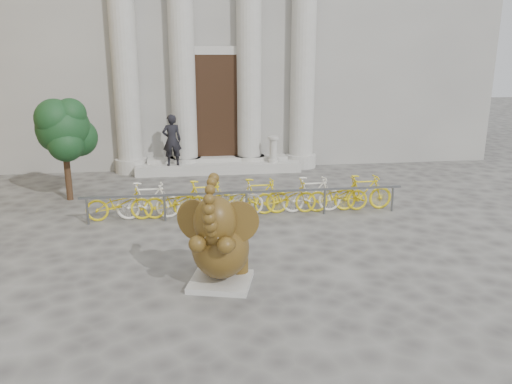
{
  "coord_description": "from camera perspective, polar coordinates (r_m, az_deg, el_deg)",
  "views": [
    {
      "loc": [
        -1.18,
        -8.69,
        4.15
      ],
      "look_at": [
        0.4,
        2.36,
        1.1
      ],
      "focal_mm": 35.0,
      "sensor_mm": 36.0,
      "label": 1
    }
  ],
  "objects": [
    {
      "name": "pedestrian",
      "position": [
        18.01,
        -9.59,
        5.87
      ],
      "size": [
        0.72,
        0.53,
        1.83
      ],
      "primitive_type": "imported",
      "rotation": [
        0.0,
        0.0,
        3.29
      ],
      "color": "black",
      "rests_on": "entrance_steps"
    },
    {
      "name": "elephant_statue",
      "position": [
        9.21,
        -4.19,
        -6.03
      ],
      "size": [
        1.47,
        1.76,
        2.23
      ],
      "rotation": [
        0.0,
        0.0,
        -0.27
      ],
      "color": "#A8A59E",
      "rests_on": "ground"
    },
    {
      "name": "tree",
      "position": [
        15.49,
        -21.07,
        6.65
      ],
      "size": [
        1.73,
        1.58,
        3.01
      ],
      "color": "#332114",
      "rests_on": "ground"
    },
    {
      "name": "bike_rack",
      "position": [
        13.37,
        -1.31,
        -0.57
      ],
      "size": [
        8.52,
        0.53,
        1.0
      ],
      "color": "slate",
      "rests_on": "ground"
    },
    {
      "name": "balustrade_post",
      "position": [
        18.38,
        1.97,
        4.77
      ],
      "size": [
        0.39,
        0.39,
        0.96
      ],
      "color": "#A8A59E",
      "rests_on": "entrance_steps"
    },
    {
      "name": "classical_building",
      "position": [
        23.73,
        -5.56,
        19.64
      ],
      "size": [
        22.0,
        10.7,
        12.0
      ],
      "color": "gray",
      "rests_on": "ground"
    },
    {
      "name": "entrance_steps",
      "position": [
        18.56,
        -4.28,
        2.88
      ],
      "size": [
        6.0,
        1.2,
        0.36
      ],
      "primitive_type": "cube",
      "color": "#A8A59E",
      "rests_on": "ground"
    },
    {
      "name": "ground",
      "position": [
        9.71,
        -0.35,
        -10.04
      ],
      "size": [
        80.0,
        80.0,
        0.0
      ],
      "primitive_type": "plane",
      "color": "#474442",
      "rests_on": "ground"
    }
  ]
}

